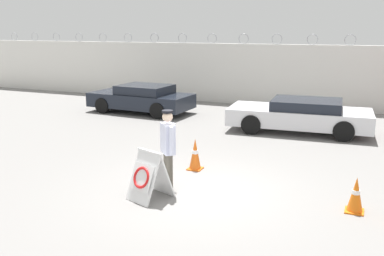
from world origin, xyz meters
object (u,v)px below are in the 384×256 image
(barricade_sign, at_px, (148,175))
(traffic_cone_mid, at_px, (195,154))
(security_guard, at_px, (168,146))
(traffic_cone_near, at_px, (356,195))
(parked_car_rear_sedan, at_px, (300,115))
(parked_car_front_coupe, at_px, (142,98))

(barricade_sign, xyz_separation_m, traffic_cone_mid, (0.15, 2.14, -0.12))
(security_guard, bearing_deg, barricade_sign, 123.49)
(barricade_sign, height_order, traffic_cone_mid, barricade_sign)
(security_guard, height_order, traffic_cone_near, security_guard)
(parked_car_rear_sedan, bearing_deg, barricade_sign, 71.31)
(barricade_sign, relative_size, parked_car_rear_sedan, 0.21)
(traffic_cone_mid, bearing_deg, parked_car_rear_sedan, 71.31)
(barricade_sign, bearing_deg, parked_car_rear_sedan, 95.45)
(traffic_cone_near, distance_m, parked_car_front_coupe, 11.35)
(barricade_sign, relative_size, traffic_cone_mid, 1.31)
(security_guard, bearing_deg, traffic_cone_mid, -42.58)
(security_guard, bearing_deg, traffic_cone_near, -127.17)
(traffic_cone_near, bearing_deg, parked_car_front_coupe, 140.78)
(traffic_cone_near, bearing_deg, security_guard, -174.45)
(barricade_sign, height_order, parked_car_rear_sedan, parked_car_rear_sedan)
(traffic_cone_mid, height_order, parked_car_rear_sedan, parked_car_rear_sedan)
(barricade_sign, relative_size, traffic_cone_near, 1.48)
(parked_car_rear_sedan, bearing_deg, security_guard, 71.24)
(traffic_cone_near, relative_size, parked_car_rear_sedan, 0.14)
(parked_car_front_coupe, xyz_separation_m, parked_car_rear_sedan, (6.70, -0.89, -0.01))
(parked_car_front_coupe, distance_m, parked_car_rear_sedan, 6.76)
(security_guard, xyz_separation_m, parked_car_front_coupe, (-4.97, 7.55, -0.40))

